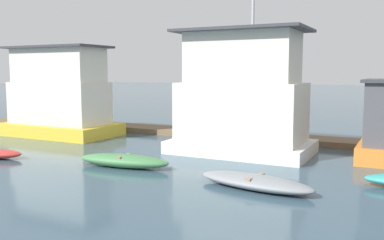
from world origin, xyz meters
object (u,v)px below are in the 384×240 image
at_px(mooring_post_far_left, 65,116).
at_px(houseboat_yellow, 59,96).
at_px(dinghy_grey, 255,182).
at_px(mooring_post_far_right, 107,120).
at_px(dinghy_green, 124,161).
at_px(houseboat_white, 242,99).

bearing_deg(mooring_post_far_left, houseboat_yellow, -51.65).
bearing_deg(mooring_post_far_left, dinghy_grey, -27.56).
height_order(mooring_post_far_right, mooring_post_far_left, mooring_post_far_left).
bearing_deg(dinghy_grey, mooring_post_far_left, 152.44).
xyz_separation_m(houseboat_yellow, dinghy_green, (8.11, -5.11, -1.96)).
bearing_deg(houseboat_yellow, houseboat_white, -1.91).
bearing_deg(houseboat_yellow, mooring_post_far_right, 56.33).
distance_m(dinghy_green, mooring_post_far_left, 12.35).
relative_size(houseboat_yellow, mooring_post_far_right, 4.68).
height_order(houseboat_white, dinghy_grey, houseboat_white).
bearing_deg(dinghy_green, dinghy_grey, -6.38).
bearing_deg(mooring_post_far_left, dinghy_green, -36.66).
bearing_deg(houseboat_yellow, dinghy_green, -32.20).
relative_size(houseboat_yellow, dinghy_grey, 1.65).
xyz_separation_m(dinghy_grey, mooring_post_far_right, (-11.97, 7.97, 0.48)).
height_order(houseboat_white, mooring_post_far_left, houseboat_white).
distance_m(houseboat_yellow, mooring_post_far_right, 3.11).
xyz_separation_m(dinghy_green, dinghy_grey, (5.36, -0.60, -0.04)).
bearing_deg(mooring_post_far_right, houseboat_white, -15.42).
height_order(houseboat_yellow, dinghy_green, houseboat_yellow).
bearing_deg(dinghy_grey, houseboat_yellow, 157.04).
bearing_deg(houseboat_white, mooring_post_far_left, 168.42).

